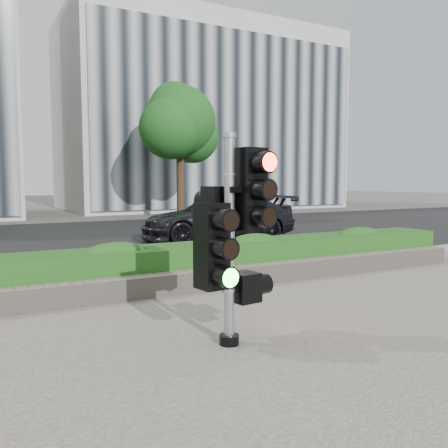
{
  "coord_description": "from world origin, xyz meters",
  "views": [
    {
      "loc": [
        -3.31,
        -5.12,
        1.85
      ],
      "look_at": [
        -0.22,
        0.6,
        1.26
      ],
      "focal_mm": 38.0,
      "sensor_mm": 36.0,
      "label": 1
    }
  ],
  "objects": [
    {
      "name": "ground",
      "position": [
        0.0,
        0.0,
        0.0
      ],
      "size": [
        120.0,
        120.0,
        0.0
      ],
      "primitive_type": "plane",
      "color": "#51514C",
      "rests_on": "ground"
    },
    {
      "name": "sidewalk",
      "position": [
        0.0,
        -2.5,
        0.01
      ],
      "size": [
        16.0,
        11.0,
        0.03
      ],
      "primitive_type": "cube",
      "color": "#9E9389",
      "rests_on": "ground"
    },
    {
      "name": "road",
      "position": [
        0.0,
        10.0,
        0.01
      ],
      "size": [
        60.0,
        13.0,
        0.02
      ],
      "primitive_type": "cube",
      "color": "black",
      "rests_on": "ground"
    },
    {
      "name": "curb",
      "position": [
        0.0,
        3.15,
        0.06
      ],
      "size": [
        60.0,
        0.25,
        0.12
      ],
      "primitive_type": "cube",
      "color": "gray",
      "rests_on": "ground"
    },
    {
      "name": "stone_wall",
      "position": [
        0.0,
        1.9,
        0.2
      ],
      "size": [
        12.0,
        0.32,
        0.34
      ],
      "primitive_type": "cube",
      "color": "gray",
      "rests_on": "sidewalk"
    },
    {
      "name": "hedge",
      "position": [
        0.0,
        2.55,
        0.37
      ],
      "size": [
        12.0,
        1.0,
        0.68
      ],
      "primitive_type": "cube",
      "color": "#40902C",
      "rests_on": "sidewalk"
    },
    {
      "name": "building_right",
      "position": [
        11.0,
        25.0,
        6.0
      ],
      "size": [
        18.0,
        10.0,
        12.0
      ],
      "primitive_type": "cube",
      "color": "#B7B7B2",
      "rests_on": "ground"
    },
    {
      "name": "tree_right",
      "position": [
        5.48,
        15.55,
        4.48
      ],
      "size": [
        4.1,
        3.58,
        6.53
      ],
      "color": "black",
      "rests_on": "ground"
    },
    {
      "name": "traffic_signal",
      "position": [
        -0.79,
        -0.58,
        1.32
      ],
      "size": [
        0.83,
        0.65,
        2.34
      ],
      "rotation": [
        0.0,
        0.0,
        0.13
      ],
      "color": "black",
      "rests_on": "sidewalk"
    },
    {
      "name": "car_dark",
      "position": [
        3.53,
        7.88,
        0.72
      ],
      "size": [
        4.97,
        2.33,
        1.4
      ],
      "primitive_type": "imported",
      "rotation": [
        0.0,
        0.0,
        -1.65
      ],
      "color": "black",
      "rests_on": "road"
    }
  ]
}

